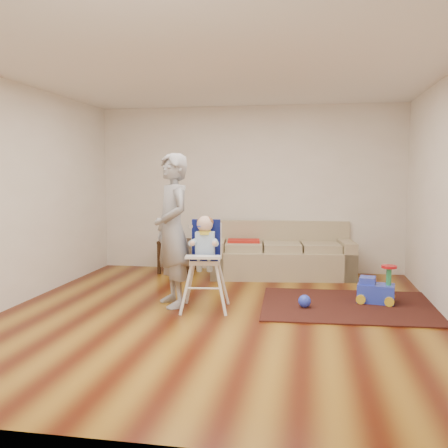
% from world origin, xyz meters
% --- Properties ---
extents(ground, '(5.50, 5.50, 0.00)m').
position_xyz_m(ground, '(0.00, 0.00, 0.00)').
color(ground, '#471406').
rests_on(ground, ground).
extents(room_envelope, '(5.04, 5.52, 2.72)m').
position_xyz_m(room_envelope, '(0.00, 0.53, 1.88)').
color(room_envelope, silver).
rests_on(room_envelope, ground).
extents(sofa, '(2.27, 1.15, 0.84)m').
position_xyz_m(sofa, '(0.58, 2.30, 0.42)').
color(sofa, tan).
rests_on(sofa, ground).
extents(side_table, '(0.53, 0.53, 0.53)m').
position_xyz_m(side_table, '(-1.13, 2.39, 0.26)').
color(side_table, black).
rests_on(side_table, ground).
extents(area_rug, '(2.19, 1.69, 0.02)m').
position_xyz_m(area_rug, '(1.51, 0.65, 0.01)').
color(area_rug, black).
rests_on(area_rug, ground).
extents(ride_on_toy, '(0.48, 0.38, 0.47)m').
position_xyz_m(ride_on_toy, '(1.83, 0.84, 0.25)').
color(ride_on_toy, blue).
rests_on(ride_on_toy, area_rug).
extents(toy_ball, '(0.15, 0.15, 0.15)m').
position_xyz_m(toy_ball, '(0.96, 0.44, 0.09)').
color(toy_ball, blue).
rests_on(toy_ball, area_rug).
extents(high_chair, '(0.57, 0.57, 1.12)m').
position_xyz_m(high_chair, '(-0.19, 0.21, 0.54)').
color(high_chair, white).
rests_on(high_chair, ground).
extents(adult, '(0.74, 0.80, 1.84)m').
position_xyz_m(adult, '(-0.62, 0.32, 0.92)').
color(adult, '#959598').
rests_on(adult, ground).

